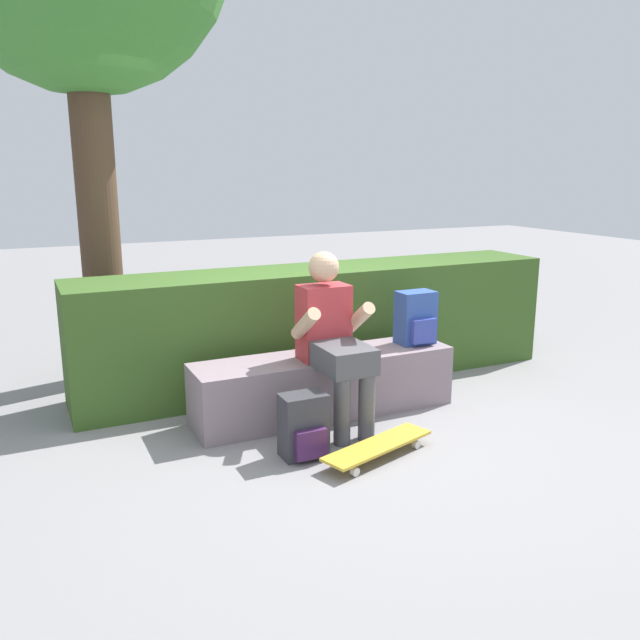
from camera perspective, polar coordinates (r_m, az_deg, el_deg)
ground_plane at (r=4.56m, az=1.79°, el=-9.24°), size 24.00×24.00×0.00m
bench_main at (r=4.69m, az=0.40°, el=-5.68°), size 1.91×0.46×0.44m
person_skater at (r=4.37m, az=1.14°, el=-1.36°), size 0.49×0.62×1.19m
skateboard_near_person at (r=4.08m, az=5.10°, el=-10.98°), size 0.82×0.43×0.09m
backpack_on_bench at (r=4.94m, az=8.44°, el=0.13°), size 0.28×0.23×0.40m
backpack_on_ground at (r=4.04m, az=-1.41°, el=-9.34°), size 0.28×0.23×0.40m
hedge_row at (r=5.40m, az=0.18°, el=-0.36°), size 4.03×0.67×0.95m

